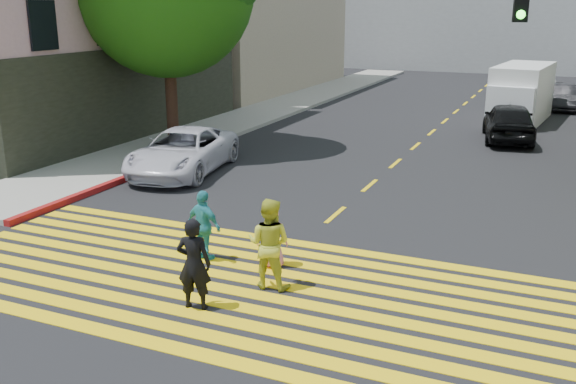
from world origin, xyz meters
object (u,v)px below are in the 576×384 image
Objects in this scene: pedestrian_child at (272,236)px; pedestrian_extra at (204,226)px; dark_car_near at (509,122)px; silver_car at (543,88)px; pedestrian_woman at (269,243)px; pedestrian_man at (194,264)px; white_van at (521,95)px; dark_car_parked at (565,97)px; white_sedan at (183,151)px.

pedestrian_child is 1.45m from pedestrian_extra.
dark_car_near is 1.03× the size of silver_car.
pedestrian_man is at bearing 54.87° from pedestrian_woman.
pedestrian_man is at bearing 129.61° from pedestrian_extra.
white_van is at bearing -119.02° from pedestrian_child.
silver_car is 3.81m from dark_car_parked.
pedestrian_man is 0.95× the size of pedestrian_woman.
pedestrian_extra is 28.89m from silver_car.
white_sedan is 12.89m from dark_car_near.
dark_car_near is at bearing -121.66° from pedestrian_child.
silver_car is (0.67, 13.06, -0.13)m from dark_car_near.
pedestrian_man is 22.32m from white_van.
white_sedan is (-5.33, 7.99, -0.14)m from pedestrian_man.
white_van is at bearing 78.52° from silver_car.
pedestrian_child is at bearing -114.73° from pedestrian_man.
pedestrian_extra is 0.35× the size of silver_car.
silver_car is at bearing -117.66° from pedestrian_child.
silver_car is at bearing -111.38° from pedestrian_man.
pedestrian_man is 1.10× the size of pedestrian_extra.
pedestrian_man is at bearing 75.00° from silver_car.
dark_car_parked is at bearing -114.90° from pedestrian_man.
white_van reaches higher than pedestrian_extra.
white_sedan is at bearing -116.48° from white_van.
white_van is (3.15, 19.80, 0.56)m from pedestrian_child.
pedestrian_child is 0.23× the size of white_van.
pedestrian_child is at bearing 75.27° from silver_car.
dark_car_near is 9.63m from dark_car_parked.
dark_car_near is at bearing -93.32° from pedestrian_extra.
pedestrian_man is 9.61m from white_sedan.
pedestrian_extra is at bearing -105.24° from dark_car_parked.
dark_car_near reaches higher than pedestrian_extra.
pedestrian_extra is at bearing -77.00° from pedestrian_man.
white_sedan is 1.31× the size of dark_car_parked.
white_sedan is 0.89× the size of white_van.
pedestrian_man is 0.30× the size of white_van.
pedestrian_woman is 29.27m from silver_car.
pedestrian_child is at bearing 68.89° from dark_car_near.
pedestrian_extra is 16.01m from dark_car_near.
dark_car_parked is (5.43, 26.76, -0.20)m from pedestrian_man.
pedestrian_child is 0.34× the size of dark_car_parked.
pedestrian_child reaches higher than silver_car.
pedestrian_woman is 1.34× the size of pedestrian_child.
dark_car_near is (4.55, 15.35, 0.02)m from pedestrian_extra.
dark_car_parked is at bearing 74.84° from white_van.
pedestrian_man is 2.20m from pedestrian_extra.
white_van is at bearing -112.71° from pedestrian_man.
dark_car_near is (3.12, 15.10, 0.12)m from pedestrian_child.
pedestrian_woman reaches higher than pedestrian_man.
pedestrian_woman is at bearing -101.04° from dark_car_parked.
silver_car is (9.57, 22.39, -0.06)m from white_sedan.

